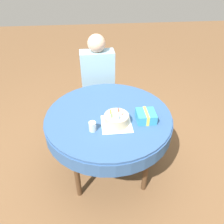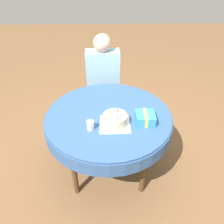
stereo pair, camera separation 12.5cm
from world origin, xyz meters
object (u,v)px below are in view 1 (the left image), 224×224
Objects in this scene: birthday_cake at (116,119)px; drinking_glass at (92,126)px; person at (98,75)px; gift_box at (146,116)px; chair at (98,88)px.

drinking_glass is (-0.21, -0.07, -0.01)m from birthday_cake.
person reaches higher than drinking_glass.
person is at bearing 112.19° from gift_box.
chair is at bearing 85.42° from drinking_glass.
birthday_cake is at bearing -173.97° from gift_box.
chair is 5.28× the size of gift_box.
drinking_glass is (-0.09, -1.03, 0.04)m from person.
drinking_glass is at bearing -168.84° from gift_box.
drinking_glass is at bearing -96.91° from chair.
chair is at bearing 110.61° from gift_box.
chair reaches higher than birthday_cake.
chair is 1.13m from gift_box.
chair is 1.16m from drinking_glass.
drinking_glass is 0.49m from gift_box.
person reaches higher than gift_box.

